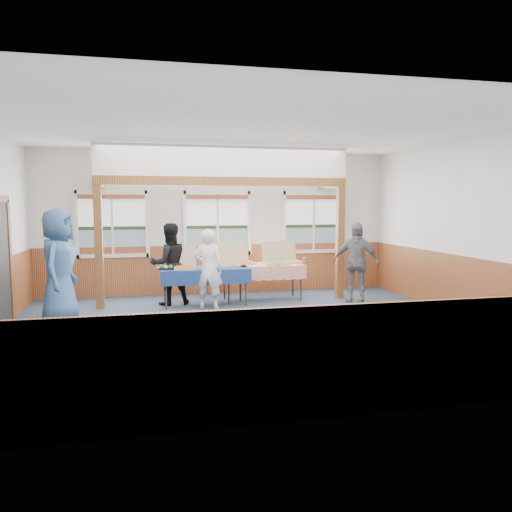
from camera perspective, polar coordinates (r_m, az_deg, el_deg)
The scene contains 28 objects.
floor at distance 8.22m, azimuth -0.80°, elevation -8.37°, with size 8.00×8.00×0.00m, color #2B3A46.
ceiling at distance 8.04m, azimuth -0.84°, elevation 14.29°, with size 8.00×8.00×0.00m, color white.
wall_back at distance 11.42m, azimuth -4.46°, elevation 3.77°, with size 8.00×8.00×0.00m, color silver.
wall_front at distance 4.61m, azimuth 8.20°, elevation 0.47°, with size 8.00×8.00×0.00m, color silver.
wall_right at distance 9.63m, azimuth 23.20°, elevation 2.90°, with size 8.00×8.00×0.00m, color silver.
wainscot_back at distance 11.48m, azimuth -4.40°, elevation -1.47°, with size 7.98×0.05×1.10m, color brown.
wainscot_front at distance 4.85m, azimuth 7.90°, elevation -11.95°, with size 7.98×0.05×1.10m, color brown.
wainscot_right at distance 9.72m, azimuth 22.82°, elevation -3.29°, with size 0.05×6.98×1.10m, color brown.
window_left at distance 11.27m, azimuth -16.11°, elevation 3.93°, with size 1.56×0.10×1.46m.
window_mid at distance 11.37m, azimuth -4.43°, elevation 4.16°, with size 1.56×0.10×1.46m.
window_right at distance 11.92m, azimuth 6.60°, elevation 4.23°, with size 1.56×0.10×1.46m.
post_left at distance 10.16m, azimuth -17.53°, elevation 0.98°, with size 0.15×0.15×2.40m, color #623115.
post_right at distance 10.94m, azimuth 9.57°, elevation 1.51°, with size 0.15×0.15×2.40m, color #623115.
cross_beam at distance 10.23m, azimuth -3.52°, elevation 8.51°, with size 5.15×0.18×0.18m, color #623115.
table_left at distance 10.08m, azimuth -5.89°, elevation -1.68°, with size 1.91×1.35×0.76m.
table_right at distance 10.59m, azimuth 0.72°, elevation -1.29°, with size 1.88×1.46×0.76m.
pizza_box_a at distance 9.92m, azimuth -8.09°, elevation -1.09°, with size 0.47×0.55×0.45m.
pizza_box_b at distance 10.27m, azimuth -4.10°, elevation -0.80°, with size 0.50×0.58×0.47m.
pizza_box_c at distance 10.33m, azimuth -3.22°, elevation -0.75°, with size 0.46×0.55×0.47m.
pizza_box_d at distance 10.68m, azimuth -1.41°, elevation -0.54°, with size 0.50×0.56×0.42m.
pizza_box_e at distance 10.56m, azimuth 2.12°, elevation -0.60°, with size 0.47×0.55×0.47m.
pizza_box_f at distance 10.88m, azimuth 3.86°, elevation -0.42°, with size 0.46×0.55×0.47m.
veggie_tray at distance 10.01m, azimuth -10.16°, elevation -1.27°, with size 0.40×0.40×0.09m.
drink_glass at distance 10.57m, azimuth 5.52°, elevation -0.59°, with size 0.07×0.07×0.15m, color #975E19.
woman_white at distance 9.72m, azimuth -5.47°, elevation -1.48°, with size 0.57×0.37×1.56m, color white.
woman_black at distance 10.22m, azimuth -9.87°, elevation -0.90°, with size 0.80×0.63×1.65m, color black.
man_blue at distance 9.13m, azimuth -21.63°, elevation -1.08°, with size 0.96×0.62×1.96m, color #3C6496.
person_grey at distance 10.57m, azimuth 11.33°, elevation -0.71°, with size 0.97×0.40×1.65m, color slate.
Camera 1 is at (-1.64, -7.79, 2.04)m, focal length 35.00 mm.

